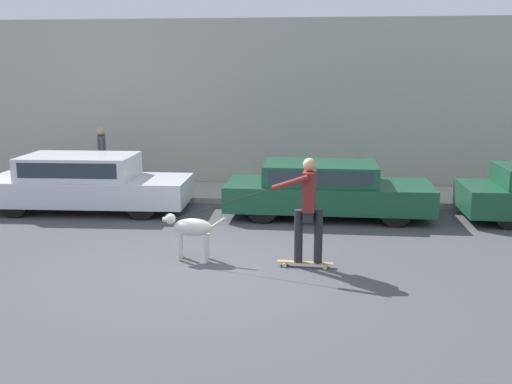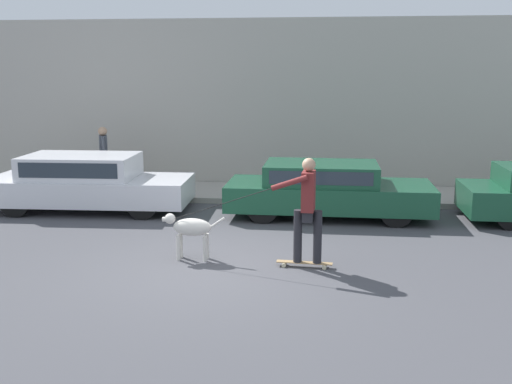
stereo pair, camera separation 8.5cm
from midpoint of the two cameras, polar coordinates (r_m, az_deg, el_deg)
name	(u,v)px [view 2 (the right image)]	position (r m, az deg, el deg)	size (l,w,h in m)	color
ground_plane	(213,269)	(9.70, -3.83, -7.35)	(36.00, 36.00, 0.00)	#47474C
back_wall	(260,104)	(16.21, 0.54, 8.34)	(32.00, 0.30, 4.47)	#ADA89E
sidewalk_curb	(255,193)	(15.26, 0.04, -0.08)	(30.00, 2.14, 0.13)	#A39E93
parked_car_0	(87,183)	(14.08, -15.61, 0.83)	(4.60, 1.89, 1.27)	black
parked_car_1	(327,190)	(13.07, 6.95, 0.22)	(4.42, 1.76, 1.18)	black
dog	(191,229)	(10.08, -6.01, -3.49)	(1.07, 0.30, 0.78)	beige
skateboarder	(307,205)	(9.54, 5.15, -1.29)	(2.72, 0.57, 1.79)	beige
pedestrian_with_bag	(104,154)	(15.82, -14.15, 3.49)	(0.35, 0.62, 1.60)	brown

